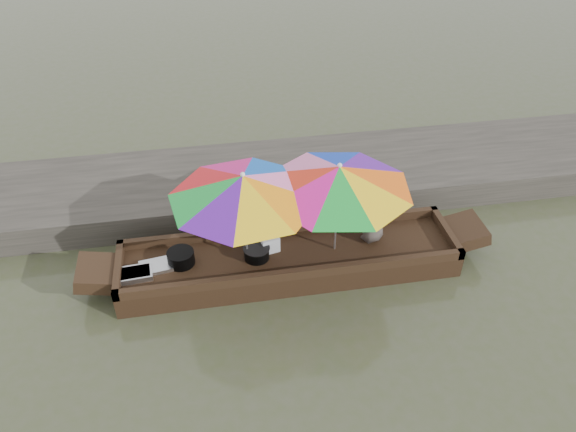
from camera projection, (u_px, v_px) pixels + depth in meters
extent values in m
plane|color=#3B4325|center=(289.00, 270.00, 8.86)|extent=(80.00, 80.00, 0.00)
cube|color=#2D2B26|center=(269.00, 181.00, 10.44)|extent=(22.00, 2.20, 0.50)
cube|color=black|center=(289.00, 262.00, 8.75)|extent=(5.21, 1.20, 0.35)
cylinder|color=black|center=(181.00, 258.00, 8.40)|extent=(0.41, 0.41, 0.21)
cube|color=silver|center=(136.00, 274.00, 8.21)|extent=(0.50, 0.37, 0.09)
cube|color=silver|center=(156.00, 266.00, 8.37)|extent=(0.52, 0.40, 0.06)
cylinder|color=black|center=(257.00, 253.00, 8.52)|extent=(0.39, 0.39, 0.18)
cube|color=silver|center=(269.00, 243.00, 8.64)|extent=(0.32, 0.28, 0.26)
imported|color=#48413B|center=(374.00, 214.00, 8.64)|extent=(0.58, 0.52, 0.99)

